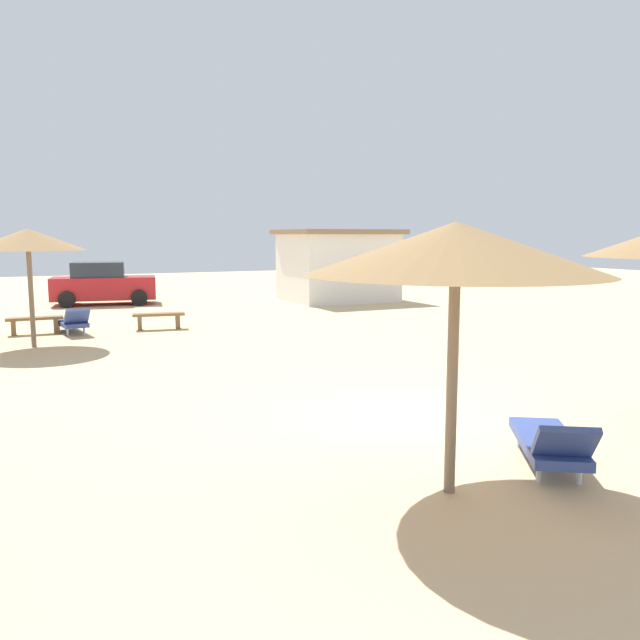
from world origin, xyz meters
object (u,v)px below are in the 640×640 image
bench_0 (159,318)px  beach_cabana (338,265)px  parked_car (103,284)px  parasol_4 (28,240)px  lounger_2 (550,442)px  parasol_2 (456,249)px  lounger_4 (72,322)px  bench_1 (35,322)px

bench_0 → beach_cabana: (8.62, 5.35, 1.19)m
parked_car → parasol_4: bearing=-105.8°
lounger_2 → parked_car: parked_car is taller
bench_0 → parked_car: bearing=95.0°
parasol_2 → bench_0: (-0.51, 13.59, -2.28)m
lounger_2 → beach_cabana: (6.60, 18.86, 1.21)m
lounger_4 → parked_car: 7.83m
parasol_2 → bench_1: parasol_2 is taller
bench_1 → parked_car: (2.67, 7.39, 0.48)m
bench_1 → bench_0: bearing=-9.4°
parasol_4 → bench_0: parasol_4 is taller
parasol_2 → lounger_4: (-2.90, 13.90, -2.31)m
bench_0 → lounger_2: bearing=-81.5°
bench_1 → lounger_2: bearing=-69.1°
lounger_2 → bench_1: lounger_2 is taller
bench_1 → parked_car: bearing=70.1°
lounger_2 → beach_cabana: 20.02m
parasol_4 → lounger_4: size_ratio=1.52×
lounger_2 → bench_0: lounger_2 is taller
lounger_2 → bench_1: bearing=110.9°
parasol_2 → beach_cabana: beach_cabana is taller
bench_0 → lounger_4: bearing=172.6°
bench_1 → beach_cabana: bearing=21.8°
parasol_2 → bench_0: parasol_2 is taller
lounger_2 → bench_0: bearing=98.5°
parasol_4 → bench_0: (3.43, 1.72, -2.32)m
bench_0 → beach_cabana: 10.22m
parasol_2 → parasol_4: bearing=108.4°
parasol_2 → parasol_4: size_ratio=1.07×
bench_1 → parked_car: 7.87m
beach_cabana → lounger_2: bearing=-109.3°
parked_car → beach_cabana: 9.70m
lounger_4 → bench_1: bearing=165.8°
lounger_2 → bench_0: size_ratio=1.24×
lounger_2 → lounger_4: bearing=107.7°
lounger_2 → bench_1: 15.07m
parasol_2 → lounger_2: (1.52, 0.07, -2.31)m
lounger_4 → beach_cabana: size_ratio=0.41×
bench_0 → bench_1: same height
parasol_2 → bench_0: 13.78m
lounger_4 → parked_car: size_ratio=0.46×
bench_1 → beach_cabana: beach_cabana is taller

